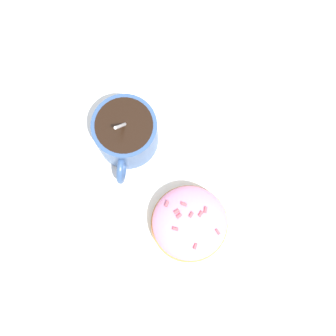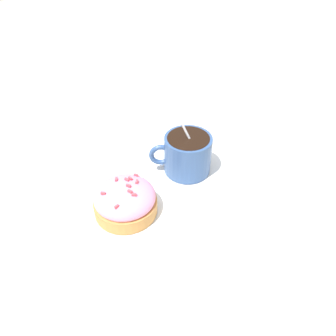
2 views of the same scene
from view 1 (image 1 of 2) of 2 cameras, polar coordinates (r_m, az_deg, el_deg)
ground_plane at (r=0.64m, az=-1.31°, el=-1.66°), size 3.00×3.00×0.00m
paper_napkin at (r=0.64m, az=-1.31°, el=-1.64°), size 0.35×0.35×0.00m
coffee_cup at (r=0.62m, az=-5.16°, el=4.25°), size 0.10×0.08×0.10m
frosted_pastry at (r=0.61m, az=2.62°, el=-6.74°), size 0.10×0.10×0.06m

